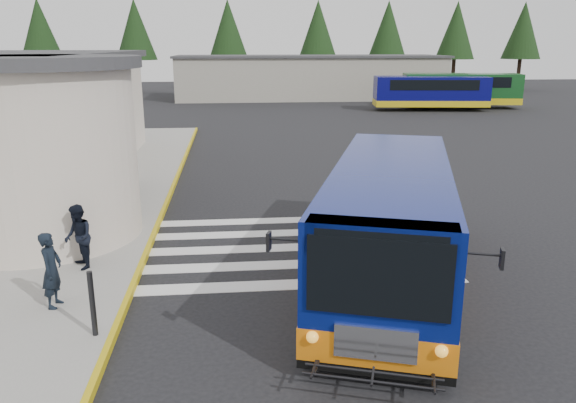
{
  "coord_description": "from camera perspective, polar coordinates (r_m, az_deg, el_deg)",
  "views": [
    {
      "loc": [
        -1.76,
        -14.81,
        5.23
      ],
      "look_at": [
        -0.35,
        -0.5,
        1.2
      ],
      "focal_mm": 35.0,
      "sensor_mm": 36.0,
      "label": 1
    }
  ],
  "objects": [
    {
      "name": "tree_line",
      "position": [
        65.32,
        1.51,
        17.01
      ],
      "size": [
        58.4,
        4.4,
        10.0
      ],
      "color": "black",
      "rests_on": "ground"
    },
    {
      "name": "far_bus_b",
      "position": [
        50.63,
        17.16,
        10.88
      ],
      "size": [
        9.88,
        4.07,
        2.47
      ],
      "rotation": [
        0.0,
        0.0,
        1.42
      ],
      "color": "#114119",
      "rests_on": "ground"
    },
    {
      "name": "far_bus_a",
      "position": [
        48.08,
        14.3,
        10.78
      ],
      "size": [
        9.36,
        3.61,
        2.35
      ],
      "rotation": [
        0.0,
        0.0,
        1.45
      ],
      "color": "#06074F",
      "rests_on": "ground"
    },
    {
      "name": "bollard",
      "position": [
        10.76,
        -19.25,
        -9.77
      ],
      "size": [
        0.1,
        0.1,
        1.23
      ],
      "primitive_type": "cylinder",
      "color": "black",
      "rests_on": "sidewalk"
    },
    {
      "name": "curb_strip",
      "position": [
        19.63,
        -12.13,
        0.1
      ],
      "size": [
        0.12,
        34.0,
        0.16
      ],
      "primitive_type": "cube",
      "color": "gold",
      "rests_on": "ground"
    },
    {
      "name": "depot_building",
      "position": [
        57.42,
        2.19,
        12.54
      ],
      "size": [
        26.4,
        8.4,
        4.2
      ],
      "color": "gray",
      "rests_on": "ground"
    },
    {
      "name": "ground",
      "position": [
        15.8,
        1.09,
        -3.66
      ],
      "size": [
        140.0,
        140.0,
        0.0
      ],
      "primitive_type": "plane",
      "color": "black",
      "rests_on": "ground"
    },
    {
      "name": "transit_bus",
      "position": [
        12.77,
        10.28,
        -2.59
      ],
      "size": [
        5.53,
        9.77,
        2.69
      ],
      "rotation": [
        0.0,
        0.0,
        -0.31
      ],
      "color": "navy",
      "rests_on": "ground"
    },
    {
      "name": "pedestrian_a",
      "position": [
        12.12,
        -22.89,
        -6.42
      ],
      "size": [
        0.43,
        0.6,
        1.55
      ],
      "primitive_type": "imported",
      "rotation": [
        0.0,
        0.0,
        1.46
      ],
      "color": "black",
      "rests_on": "sidewalk"
    },
    {
      "name": "crosswalk",
      "position": [
        15.0,
        -0.46,
        -4.71
      ],
      "size": [
        8.0,
        5.35,
        0.01
      ],
      "color": "silver",
      "rests_on": "ground"
    },
    {
      "name": "pedestrian_b",
      "position": [
        13.92,
        -20.52,
        -3.41
      ],
      "size": [
        0.85,
        0.92,
        1.53
      ],
      "primitive_type": "imported",
      "rotation": [
        0.0,
        0.0,
        -1.12
      ],
      "color": "black",
      "rests_on": "sidewalk"
    },
    {
      "name": "sidewalk",
      "position": [
        20.8,
        -25.79,
        -0.28
      ],
      "size": [
        10.0,
        34.0,
        0.15
      ],
      "primitive_type": "cube",
      "color": "gray",
      "rests_on": "ground"
    }
  ]
}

